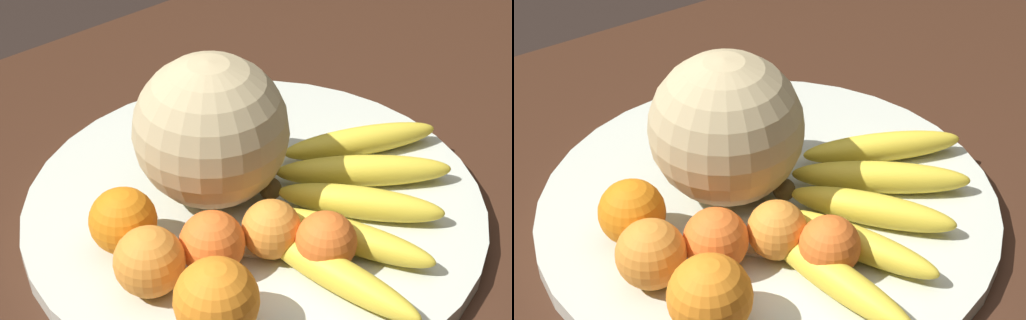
% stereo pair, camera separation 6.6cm
% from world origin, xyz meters
% --- Properties ---
extents(kitchen_table, '(1.33, 0.95, 0.70)m').
position_xyz_m(kitchen_table, '(0.00, 0.00, 0.61)').
color(kitchen_table, '#3D2316').
rests_on(kitchen_table, ground_plane).
extents(fruit_bowl, '(0.47, 0.47, 0.02)m').
position_xyz_m(fruit_bowl, '(-0.00, -0.01, 0.71)').
color(fruit_bowl, beige).
rests_on(fruit_bowl, kitchen_table).
extents(melon, '(0.16, 0.16, 0.16)m').
position_xyz_m(melon, '(0.02, -0.05, 0.80)').
color(melon, tan).
rests_on(melon, fruit_bowl).
extents(banana_bunch, '(0.28, 0.27, 0.03)m').
position_xyz_m(banana_bunch, '(-0.06, 0.07, 0.74)').
color(banana_bunch, '#473819').
rests_on(banana_bunch, fruit_bowl).
extents(orange_front_left, '(0.06, 0.06, 0.06)m').
position_xyz_m(orange_front_left, '(0.14, -0.04, 0.75)').
color(orange_front_left, orange).
rests_on(orange_front_left, fruit_bowl).
extents(orange_front_right, '(0.07, 0.07, 0.07)m').
position_xyz_m(orange_front_right, '(0.14, 0.10, 0.76)').
color(orange_front_right, orange).
rests_on(orange_front_right, fruit_bowl).
extents(orange_mid_center, '(0.06, 0.06, 0.06)m').
position_xyz_m(orange_mid_center, '(0.09, 0.04, 0.75)').
color(orange_mid_center, orange).
rests_on(orange_mid_center, fruit_bowl).
extents(orange_back_left, '(0.06, 0.06, 0.06)m').
position_xyz_m(orange_back_left, '(0.01, 0.10, 0.75)').
color(orange_back_left, orange).
rests_on(orange_back_left, fruit_bowl).
extents(orange_back_right, '(0.06, 0.06, 0.06)m').
position_xyz_m(orange_back_right, '(0.15, 0.02, 0.75)').
color(orange_back_right, orange).
rests_on(orange_back_right, fruit_bowl).
extents(orange_top_small, '(0.06, 0.06, 0.06)m').
position_xyz_m(orange_top_small, '(0.04, 0.06, 0.75)').
color(orange_top_small, orange).
rests_on(orange_top_small, fruit_bowl).
extents(produce_tag, '(0.07, 0.07, 0.00)m').
position_xyz_m(produce_tag, '(0.05, 0.03, 0.72)').
color(produce_tag, white).
rests_on(produce_tag, fruit_bowl).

